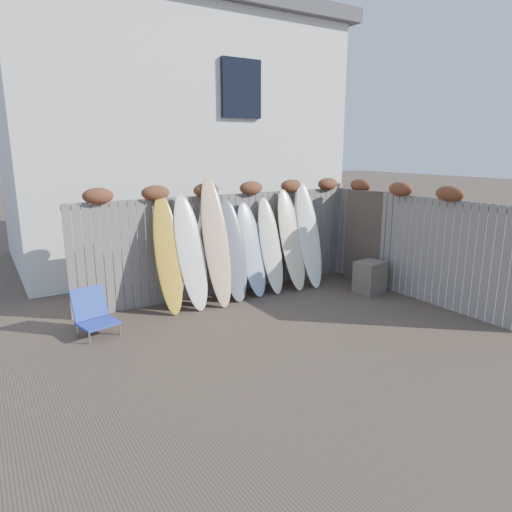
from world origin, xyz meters
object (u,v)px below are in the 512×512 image
wooden_crate (370,277)px  beach_chair (94,313)px  surfboard_0 (168,254)px  lattice_panel (375,239)px

wooden_crate → beach_chair: bearing=171.7°
beach_chair → surfboard_0: surfboard_0 is taller
beach_chair → lattice_panel: size_ratio=0.37×
beach_chair → surfboard_0: 1.63m
beach_chair → wooden_crate: (5.27, -0.77, -0.02)m
surfboard_0 → lattice_panel: bearing=-5.0°
wooden_crate → surfboard_0: size_ratio=0.30×
surfboard_0 → beach_chair: bearing=-159.5°
beach_chair → lattice_panel: lattice_panel is taller
wooden_crate → surfboard_0: 4.09m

